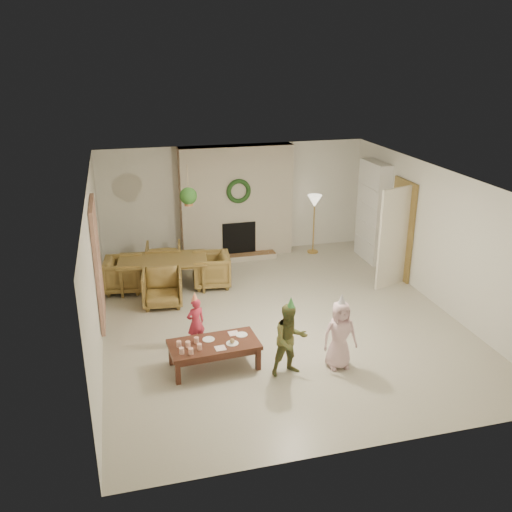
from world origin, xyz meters
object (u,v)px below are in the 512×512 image
object	(u,v)px
coffee_table_top	(214,345)
child_plaid	(290,340)
dining_table	(163,274)
dining_chair_far	(164,259)
dining_chair_near	(163,288)
child_red	(196,323)
child_pink	(340,335)
dining_chair_left	(124,275)
dining_chair_right	(211,270)

from	to	relation	value
coffee_table_top	child_plaid	size ratio (longest dim) A/B	1.20
dining_table	coffee_table_top	xyz separation A→B (m)	(0.45, -3.09, 0.07)
coffee_table_top	dining_chair_far	bearing A→B (deg)	91.56
dining_chair_near	child_red	xyz separation A→B (m)	(0.37, -1.67, 0.08)
dining_chair_near	child_plaid	xyz separation A→B (m)	(1.56, -2.78, 0.22)
coffee_table_top	child_plaid	bearing A→B (deg)	-27.02
child_plaid	child_pink	distance (m)	0.76
coffee_table_top	child_pink	size ratio (longest dim) A/B	1.25
dining_table	child_pink	world-z (taller)	child_pink
dining_table	dining_chair_near	size ratio (longest dim) A/B	2.34
child_plaid	dining_chair_left	bearing A→B (deg)	115.42
dining_chair_near	child_plaid	world-z (taller)	child_plaid
dining_chair_far	child_red	xyz separation A→B (m)	(0.20, -3.17, 0.08)
child_plaid	child_pink	xyz separation A→B (m)	(0.76, -0.00, -0.02)
dining_chair_near	dining_chair_far	xyz separation A→B (m)	(0.17, 1.50, 0.00)
dining_table	child_pink	xyz separation A→B (m)	(2.24, -3.53, 0.23)
dining_chair_right	child_red	size ratio (longest dim) A/B	0.88
dining_chair_right	child_plaid	world-z (taller)	child_plaid
coffee_table_top	child_red	bearing A→B (deg)	100.13
dining_chair_near	dining_chair_right	size ratio (longest dim) A/B	1.00
coffee_table_top	dining_table	bearing A→B (deg)	94.40
dining_chair_far	dining_chair_right	distance (m)	1.21
dining_chair_far	child_plaid	xyz separation A→B (m)	(1.39, -4.28, 0.22)
dining_chair_near	dining_chair_left	size ratio (longest dim) A/B	1.00
dining_chair_right	child_plaid	distance (m)	3.47
dining_chair_far	child_pink	distance (m)	4.80
dining_chair_left	dining_chair_right	size ratio (longest dim) A/B	1.00
dining_chair_left	child_pink	world-z (taller)	child_pink
dining_chair_left	child_pink	distance (m)	4.70
child_plaid	dining_chair_right	bearing A→B (deg)	92.75
child_red	coffee_table_top	bearing A→B (deg)	85.80
dining_table	child_red	distance (m)	2.44
dining_table	child_plaid	world-z (taller)	child_plaid
dining_chair_near	coffee_table_top	world-z (taller)	dining_chair_near
coffee_table_top	child_plaid	world-z (taller)	child_plaid
dining_chair_near	dining_chair_right	distance (m)	1.21
dining_chair_near	child_plaid	size ratio (longest dim) A/B	0.67
dining_table	dining_chair_near	distance (m)	0.75
coffee_table_top	child_pink	bearing A→B (deg)	-17.77
dining_chair_near	coffee_table_top	xyz separation A→B (m)	(0.53, -2.34, 0.04)
child_plaid	child_pink	bearing A→B (deg)	-6.50
dining_table	dining_chair_far	xyz separation A→B (m)	(0.08, 0.75, 0.03)
dining_chair_near	child_pink	xyz separation A→B (m)	(2.33, -2.78, 0.19)
dining_table	child_pink	bearing A→B (deg)	-51.14
dining_chair_left	dining_chair_far	bearing A→B (deg)	-45.00
dining_chair_left	child_pink	xyz separation A→B (m)	(2.99, -3.62, 0.19)
dining_table	child_pink	distance (m)	4.19
dining_table	coffee_table_top	bearing A→B (deg)	-75.29
dining_chair_right	dining_table	bearing A→B (deg)	-90.00
dining_chair_near	child_red	world-z (taller)	child_red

